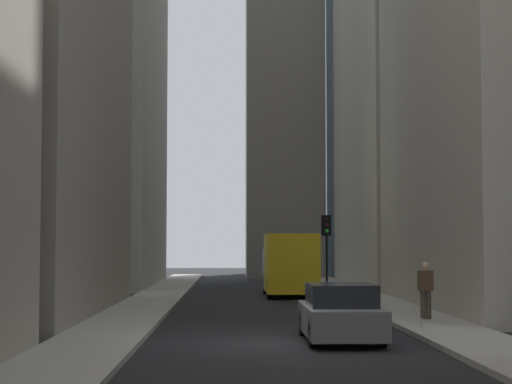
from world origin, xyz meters
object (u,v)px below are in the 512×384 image
(discarded_bottle, at_px, (421,324))
(hatchback_grey, at_px, (340,314))
(delivery_truck, at_px, (289,264))
(traffic_light_midblock, at_px, (327,234))
(pedestrian, at_px, (426,288))

(discarded_bottle, bearing_deg, hatchback_grey, 128.51)
(delivery_truck, height_order, hatchback_grey, delivery_truck)
(delivery_truck, xyz_separation_m, traffic_light_midblock, (6.11, -2.39, 1.47))
(delivery_truck, xyz_separation_m, hatchback_grey, (-19.05, 0.00, -0.80))
(delivery_truck, height_order, discarded_bottle, delivery_truck)
(delivery_truck, bearing_deg, discarded_bottle, -172.00)
(delivery_truck, relative_size, hatchback_grey, 1.50)
(hatchback_grey, bearing_deg, delivery_truck, -0.00)
(delivery_truck, bearing_deg, pedestrian, -167.44)
(hatchback_grey, height_order, traffic_light_midblock, traffic_light_midblock)
(delivery_truck, relative_size, traffic_light_midblock, 1.70)
(traffic_light_midblock, bearing_deg, pedestrian, -177.79)
(hatchback_grey, bearing_deg, pedestrian, -33.36)
(traffic_light_midblock, distance_m, discarded_bottle, 23.40)
(pedestrian, xyz_separation_m, discarded_bottle, (-2.90, 0.76, -0.82))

